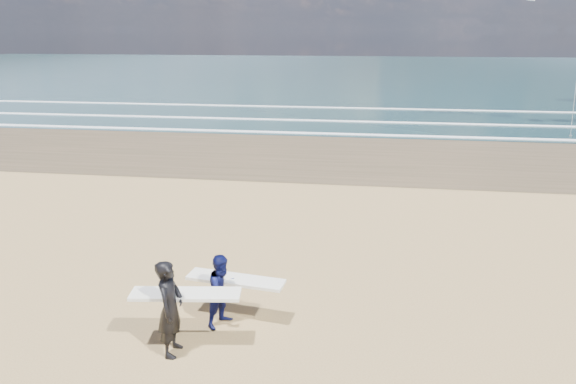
# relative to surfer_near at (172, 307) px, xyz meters

# --- Properties ---
(ocean) EXTENTS (220.00, 100.00, 0.02)m
(ocean) POSITION_rel_surfer_near_xyz_m (19.62, 72.08, -1.01)
(ocean) COLOR #173234
(ocean) RESTS_ON ground
(surfer_near) EXTENTS (2.25, 1.12, 2.01)m
(surfer_near) POSITION_rel_surfer_near_xyz_m (0.00, 0.00, 0.00)
(surfer_near) COLOR black
(surfer_near) RESTS_ON ground
(surfer_far) EXTENTS (2.25, 1.26, 1.64)m
(surfer_far) POSITION_rel_surfer_near_xyz_m (0.73, 1.18, -0.19)
(surfer_far) COLOR #0B1043
(surfer_far) RESTS_ON ground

